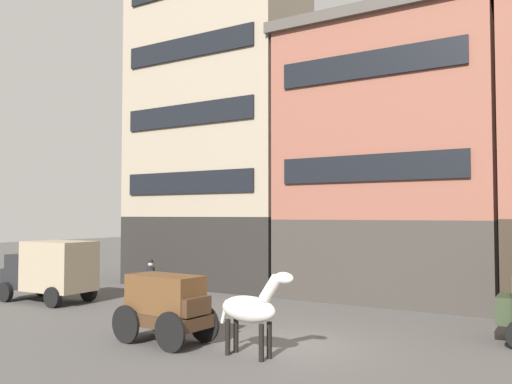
{
  "coord_description": "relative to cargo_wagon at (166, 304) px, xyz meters",
  "views": [
    {
      "loc": [
        7.32,
        -13.62,
        3.75
      ],
      "look_at": [
        -2.26,
        1.98,
        4.54
      ],
      "focal_mm": 37.4,
      "sensor_mm": 36.0,
      "label": 1
    }
  ],
  "objects": [
    {
      "name": "cargo_wagon",
      "position": [
        0.0,
        0.0,
        0.0
      ],
      "size": [
        3.0,
        1.7,
        1.98
      ],
      "color": "#3D2819",
      "rests_on": "ground_plane"
    },
    {
      "name": "draft_horse",
      "position": [
        2.95,
        -0.0,
        0.12
      ],
      "size": [
        2.35,
        0.72,
        2.3
      ],
      "color": "beige",
      "rests_on": "ground_plane"
    },
    {
      "name": "pedestrian_officer",
      "position": [
        -5.67,
        5.46,
        -0.17
      ],
      "size": [
        0.44,
        0.44,
        1.79
      ],
      "color": "black",
      "rests_on": "ground_plane"
    },
    {
      "name": "ground_plane",
      "position": [
        3.16,
        1.59,
        -1.15
      ],
      "size": [
        120.0,
        120.0,
        0.0
      ],
      "primitive_type": "plane",
      "color": "#4C4947"
    },
    {
      "name": "delivery_truck_near",
      "position": [
        -9.22,
        3.02,
        0.28
      ],
      "size": [
        4.41,
        2.26,
        2.62
      ],
      "color": "black",
      "rests_on": "ground_plane"
    },
    {
      "name": "building_far_left",
      "position": [
        -6.43,
        11.46,
        7.86
      ],
      "size": [
        9.84,
        5.5,
        17.93
      ],
      "color": "black",
      "rests_on": "ground_plane"
    },
    {
      "name": "fire_hydrant_curbside",
      "position": [
        -8.6,
        7.0,
        -0.72
      ],
      "size": [
        0.24,
        0.24,
        0.83
      ],
      "color": "maroon",
      "rests_on": "ground_plane"
    },
    {
      "name": "building_center_left",
      "position": [
        3.05,
        11.46,
        5.2
      ],
      "size": [
        9.82,
        5.5,
        12.6
      ],
      "color": "#38332D",
      "rests_on": "ground_plane"
    }
  ]
}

